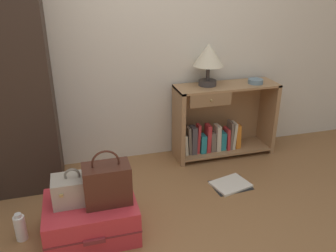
% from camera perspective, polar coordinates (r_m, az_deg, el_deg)
% --- Properties ---
extents(back_wall, '(6.40, 0.10, 2.60)m').
position_cam_1_polar(back_wall, '(3.26, -5.80, 16.26)').
color(back_wall, silver).
rests_on(back_wall, ground_plane).
extents(bookshelf, '(1.01, 0.34, 0.74)m').
position_cam_1_polar(bookshelf, '(3.53, 8.59, 0.58)').
color(bookshelf, '#A37A51').
rests_on(bookshelf, ground_plane).
extents(table_lamp, '(0.29, 0.29, 0.40)m').
position_cam_1_polar(table_lamp, '(3.30, 6.66, 11.16)').
color(table_lamp, '#3D3838').
rests_on(table_lamp, bookshelf).
extents(bowl, '(0.14, 0.14, 0.04)m').
position_cam_1_polar(bowl, '(3.50, 14.13, 7.11)').
color(bowl, slate).
rests_on(bowl, bookshelf).
extents(suitcase_large, '(0.63, 0.51, 0.27)m').
position_cam_1_polar(suitcase_large, '(2.59, -12.43, -14.38)').
color(suitcase_large, '#D1333D').
rests_on(suitcase_large, ground_plane).
extents(train_case, '(0.28, 0.21, 0.26)m').
position_cam_1_polar(train_case, '(2.48, -15.17, -9.96)').
color(train_case, '#A89E8E').
rests_on(train_case, suitcase_large).
extents(handbag, '(0.31, 0.18, 0.39)m').
position_cam_1_polar(handbag, '(2.40, -9.92, -9.25)').
color(handbag, '#472319').
rests_on(handbag, suitcase_large).
extents(bottle, '(0.08, 0.08, 0.21)m').
position_cam_1_polar(bottle, '(2.70, -23.01, -15.03)').
color(bottle, white).
rests_on(bottle, ground_plane).
extents(open_book_on_floor, '(0.36, 0.31, 0.02)m').
position_cam_1_polar(open_book_on_floor, '(3.15, 10.20, -9.41)').
color(open_book_on_floor, white).
rests_on(open_book_on_floor, ground_plane).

